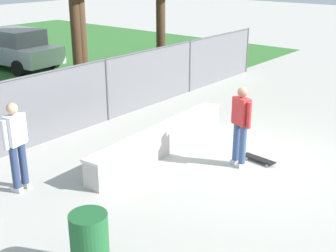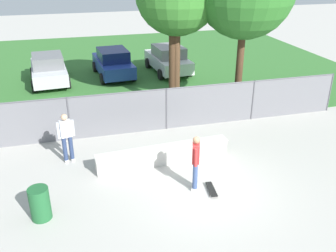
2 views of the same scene
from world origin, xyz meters
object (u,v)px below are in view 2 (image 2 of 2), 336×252
trash_bin (40,204)px  concrete_ledge (163,155)px  car_white (168,59)px  skateboard (211,189)px  skateboarder (196,161)px  bystander (66,136)px  car_silver (49,69)px  car_blue (113,63)px

trash_bin → concrete_ledge: bearing=27.1°
car_white → trash_bin: bearing=-119.1°
skateboard → car_white: car_white is taller
skateboard → trash_bin: (-5.03, 0.02, 0.41)m
skateboarder → bystander: 4.66m
skateboard → trash_bin: size_ratio=0.85×
car_silver → bystander: bystander is taller
bystander → skateboard: bearing=-35.8°
car_silver → car_white: (7.03, 0.34, 0.00)m
car_blue → skateboard: bearing=-83.9°
skateboarder → car_blue: (-0.90, 12.44, -0.17)m
concrete_ledge → skateboard: concrete_ledge is taller
skateboarder → bystander: bearing=143.6°
concrete_ledge → skateboarder: bearing=-73.1°
skateboarder → car_white: size_ratio=0.42×
skateboard → car_silver: size_ratio=0.19×
concrete_ledge → skateboarder: skateboarder is taller
skateboarder → car_silver: bearing=110.7°
skateboard → bystander: (-4.21, 3.04, 0.94)m
skateboard → bystander: bearing=144.2°
skateboard → car_white: (2.01, 12.69, 0.77)m
car_blue → bystander: bearing=-106.4°
concrete_ledge → car_white: car_white is taller
car_blue → skateboarder: bearing=-85.9°
concrete_ledge → trash_bin: (-4.02, -2.06, 0.17)m
skateboard → car_silver: 13.36m
skateboarder → trash_bin: bearing=-176.9°
concrete_ledge → skateboarder: (0.55, -1.81, 0.69)m
skateboard → trash_bin: bearing=179.8°
car_white → bystander: bystander is taller
car_silver → skateboard: bearing=-67.9°
car_blue → trash_bin: 13.22m
skateboarder → car_white: skateboarder is taller
concrete_ledge → car_blue: (-0.35, 10.64, 0.52)m
skateboarder → bystander: (-3.75, 2.77, 0.00)m
skateboarder → bystander: size_ratio=1.00×
car_blue → trash_bin: (-3.67, -12.69, -0.36)m
concrete_ledge → car_blue: 10.65m
concrete_ledge → car_silver: bearing=111.3°
skateboarder → car_blue: bearing=94.1°
trash_bin → car_blue: bearing=73.9°
concrete_ledge → car_silver: size_ratio=1.10×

